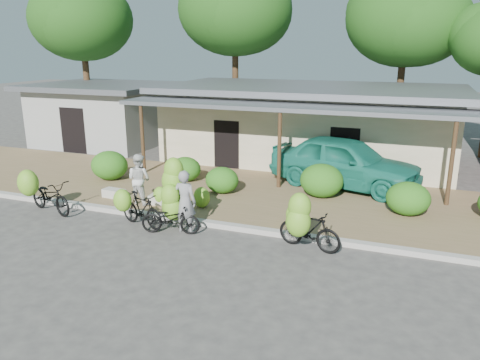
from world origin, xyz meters
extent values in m
plane|color=#42403D|center=(0.00, 0.00, 0.00)|extent=(100.00, 100.00, 0.00)
cube|color=olive|center=(0.00, 5.00, 0.06)|extent=(60.00, 6.00, 0.12)
cube|color=#A8A399|center=(0.00, 2.00, 0.07)|extent=(60.00, 0.25, 0.15)
cube|color=beige|center=(0.00, 11.00, 1.55)|extent=(12.00, 6.00, 3.10)
cube|color=slate|center=(0.00, 11.00, 3.23)|extent=(13.00, 7.00, 0.25)
cube|color=black|center=(0.00, 8.05, 1.10)|extent=(1.40, 0.12, 2.20)
cube|color=slate|center=(0.00, 7.00, 2.90)|extent=(13.00, 2.00, 0.15)
cylinder|color=#47351C|center=(-5.60, 6.10, 1.43)|extent=(0.14, 0.14, 2.85)
cylinder|color=#47351C|center=(0.00, 6.10, 1.43)|extent=(0.14, 0.14, 2.85)
cylinder|color=#47351C|center=(5.60, 6.10, 1.43)|extent=(0.14, 0.14, 2.85)
cube|color=#969792|center=(-11.00, 11.00, 1.45)|extent=(6.00, 5.00, 2.90)
cube|color=slate|center=(-11.00, 11.00, 3.02)|extent=(7.00, 6.00, 0.25)
cube|color=black|center=(-11.00, 8.55, 1.10)|extent=(1.40, 0.12, 2.20)
cylinder|color=#47351C|center=(-13.50, 13.00, 3.41)|extent=(0.36, 0.36, 6.82)
ellipsoid|color=#1E4912|center=(-13.50, 13.00, 6.44)|extent=(5.64, 5.64, 4.52)
ellipsoid|color=#1E4912|center=(-14.00, 13.30, 6.74)|extent=(4.80, 4.80, 3.84)
cylinder|color=#47351C|center=(-5.50, 16.00, 3.69)|extent=(0.36, 0.36, 7.37)
ellipsoid|color=#1E4912|center=(-5.50, 16.00, 6.96)|extent=(6.30, 6.30, 5.04)
ellipsoid|color=#1E4912|center=(-6.00, 16.30, 7.26)|extent=(5.35, 5.35, 4.28)
cylinder|color=#47351C|center=(3.50, 16.50, 3.37)|extent=(0.36, 0.36, 6.74)
ellipsoid|color=#1E4912|center=(3.50, 16.50, 6.36)|extent=(6.03, 6.03, 4.82)
ellipsoid|color=#1E4912|center=(3.00, 16.80, 6.66)|extent=(5.12, 5.12, 4.10)
ellipsoid|color=#255F15|center=(-6.30, 4.80, 0.67)|extent=(1.41, 1.27, 1.10)
ellipsoid|color=#255F15|center=(-3.51, 5.64, 0.58)|extent=(1.17, 1.06, 0.92)
ellipsoid|color=#255F15|center=(-1.64, 4.74, 0.57)|extent=(1.16, 1.05, 0.91)
ellipsoid|color=#255F15|center=(1.66, 5.51, 0.69)|extent=(1.45, 1.31, 1.13)
ellipsoid|color=#255F15|center=(4.43, 4.69, 0.63)|extent=(1.30, 1.17, 1.01)
imported|color=black|center=(-6.01, 1.34, 0.53)|extent=(2.12, 1.25, 1.05)
ellipsoid|color=#79B52D|center=(-6.20, 0.72, 1.11)|extent=(0.65, 0.55, 0.81)
imported|color=black|center=(-2.71, 1.32, 0.50)|extent=(1.74, 0.95, 1.01)
ellipsoid|color=#79B52D|center=(-2.90, 0.70, 0.96)|extent=(0.51, 0.44, 0.64)
imported|color=black|center=(-1.67, 1.13, 0.43)|extent=(1.74, 0.97, 0.87)
ellipsoid|color=#79B52D|center=(-1.85, 1.65, 0.63)|extent=(0.71, 0.60, 0.89)
ellipsoid|color=#79B52D|center=(-1.76, 1.67, 0.98)|extent=(0.71, 0.60, 0.89)
ellipsoid|color=#79B52D|center=(-1.83, 1.65, 1.35)|extent=(0.67, 0.57, 0.84)
ellipsoid|color=#79B52D|center=(-1.80, 1.66, 1.68)|extent=(0.57, 0.49, 0.71)
ellipsoid|color=#79B52D|center=(-1.72, 1.32, 0.67)|extent=(0.54, 0.46, 0.68)
ellipsoid|color=#79B52D|center=(-1.76, 1.31, 1.04)|extent=(0.54, 0.46, 0.67)
imported|color=black|center=(2.15, 1.46, 0.52)|extent=(1.78, 0.87, 1.03)
ellipsoid|color=#79B52D|center=(2.00, 0.82, 0.95)|extent=(0.61, 0.52, 0.76)
ellipsoid|color=#79B52D|center=(2.01, 0.87, 1.32)|extent=(0.56, 0.47, 0.70)
ellipsoid|color=#79B52D|center=(-3.01, 2.89, 0.42)|extent=(0.48, 0.41, 0.60)
ellipsoid|color=#79B52D|center=(-1.64, 3.09, 0.45)|extent=(0.53, 0.45, 0.67)
ellipsoid|color=#79B52D|center=(1.43, 2.71, 0.42)|extent=(0.47, 0.40, 0.59)
cube|color=beige|center=(-2.96, 2.93, 0.27)|extent=(0.88, 0.47, 0.30)
cube|color=beige|center=(-4.85, 2.99, 0.26)|extent=(0.78, 0.45, 0.28)
imported|color=gray|center=(-1.33, 1.35, 0.90)|extent=(0.66, 0.44, 1.79)
imported|color=silver|center=(-3.67, 2.75, 0.94)|extent=(0.87, 0.71, 1.64)
imported|color=#1A7864|center=(2.18, 7.00, 1.03)|extent=(5.72, 3.41, 1.83)
camera|label=1|loc=(4.39, -9.54, 5.03)|focal=35.00mm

